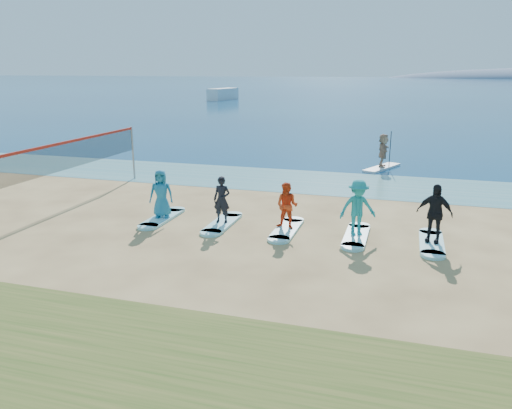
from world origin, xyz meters
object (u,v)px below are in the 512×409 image
(paddleboarder, at_px, (383,150))
(boat_offshore_a, at_px, (223,100))
(volleyball_net, at_px, (73,154))
(surfboard_3, at_px, (356,236))
(paddleboard, at_px, (382,168))
(student_4, at_px, (434,213))
(student_2, at_px, (287,206))
(student_1, at_px, (222,200))
(surfboard_1, at_px, (222,223))
(surfboard_2, at_px, (287,229))
(surfboard_0, at_px, (162,218))
(student_3, at_px, (358,208))
(surfboard_4, at_px, (432,243))
(student_0, at_px, (161,194))

(paddleboarder, xyz_separation_m, boat_offshore_a, (-29.18, 54.00, -0.99))
(volleyball_net, bearing_deg, surfboard_3, -6.17)
(boat_offshore_a, xyz_separation_m, surfboard_3, (29.03, -65.63, 0.04))
(volleyball_net, xyz_separation_m, paddleboard, (11.27, 10.42, -1.84))
(paddleboard, distance_m, surfboard_3, 11.63)
(student_4, bearing_deg, paddleboarder, 113.11)
(student_4, bearing_deg, student_2, -167.13)
(paddleboarder, xyz_separation_m, surfboard_3, (-0.15, -11.63, -0.94))
(student_2, bearing_deg, student_1, -172.81)
(surfboard_1, relative_size, student_4, 1.24)
(boat_offshore_a, bearing_deg, student_1, -59.15)
(boat_offshore_a, bearing_deg, surfboard_3, -55.78)
(paddleboard, xyz_separation_m, boat_offshore_a, (-29.18, 54.00, -0.06))
(surfboard_2, relative_size, student_2, 1.45)
(surfboard_0, bearing_deg, paddleboard, 59.32)
(student_1, distance_m, student_3, 4.50)
(student_1, distance_m, surfboard_2, 2.40)
(volleyball_net, bearing_deg, surfboard_0, -15.38)
(student_1, bearing_deg, surfboard_4, 0.05)
(paddleboarder, distance_m, student_4, 11.81)
(student_2, xyz_separation_m, student_3, (2.25, 0.00, 0.12))
(surfboard_0, relative_size, student_0, 1.31)
(volleyball_net, relative_size, student_4, 5.11)
(student_1, xyz_separation_m, surfboard_3, (4.50, 0.00, -0.84))
(volleyball_net, distance_m, surfboard_0, 4.90)
(paddleboard, bearing_deg, surfboard_2, -78.21)
(volleyball_net, bearing_deg, student_1, -10.29)
(paddleboarder, bearing_deg, paddleboard, 0.00)
(student_3, xyz_separation_m, surfboard_4, (2.25, 0.00, -0.93))
(paddleboard, relative_size, paddleboarder, 1.73)
(paddleboard, bearing_deg, surfboard_1, -88.35)
(student_0, bearing_deg, paddleboard, 44.05)
(paddleboard, height_order, paddleboarder, paddleboarder)
(paddleboarder, height_order, student_1, paddleboarder)
(surfboard_2, bearing_deg, student_2, 0.00)
(boat_offshore_a, distance_m, surfboard_4, 72.70)
(student_1, relative_size, student_3, 0.90)
(boat_offshore_a, relative_size, surfboard_0, 3.16)
(surfboard_1, height_order, student_1, student_1)
(surfboard_0, xyz_separation_m, surfboard_2, (4.50, 0.00, 0.00))
(paddleboarder, relative_size, student_0, 1.03)
(volleyball_net, bearing_deg, paddleboard, 42.77)
(paddleboard, relative_size, surfboard_4, 1.36)
(paddleboarder, height_order, student_3, student_3)
(surfboard_3, height_order, surfboard_4, same)
(student_4, bearing_deg, surfboard_3, -167.13)
(student_3, bearing_deg, surfboard_0, 156.50)
(volleyball_net, distance_m, boat_offshore_a, 66.90)
(paddleboard, height_order, student_2, student_2)
(boat_offshore_a, distance_m, student_3, 71.77)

